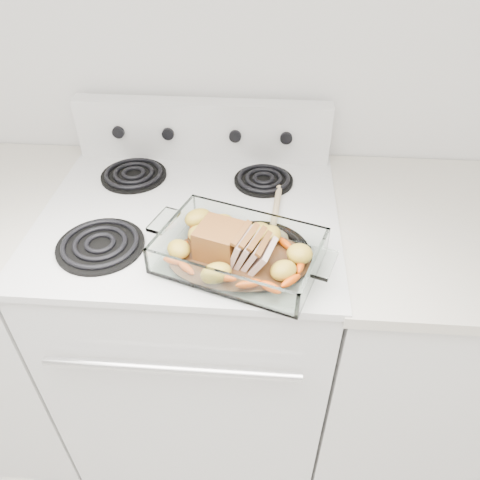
# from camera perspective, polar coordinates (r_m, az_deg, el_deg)

# --- Properties ---
(electric_range) EXTENTS (0.78, 0.70, 1.12)m
(electric_range) POSITION_cam_1_polar(r_m,az_deg,el_deg) (1.56, -5.00, -10.13)
(electric_range) COLOR silver
(electric_range) RESTS_ON ground
(counter_left) EXTENTS (0.58, 0.68, 0.93)m
(counter_left) POSITION_cam_1_polar(r_m,az_deg,el_deg) (1.78, -26.87, -8.22)
(counter_left) COLOR silver
(counter_left) RESTS_ON ground
(counter_right) EXTENTS (0.58, 0.68, 0.93)m
(counter_right) POSITION_cam_1_polar(r_m,az_deg,el_deg) (1.62, 19.50, -11.33)
(counter_right) COLOR silver
(counter_right) RESTS_ON ground
(baking_dish) EXTENTS (0.35, 0.23, 0.07)m
(baking_dish) POSITION_cam_1_polar(r_m,az_deg,el_deg) (1.06, -0.08, -1.92)
(baking_dish) COLOR white
(baking_dish) RESTS_ON electric_range
(pork_roast) EXTENTS (0.18, 0.09, 0.08)m
(pork_roast) POSITION_cam_1_polar(r_m,az_deg,el_deg) (1.04, -1.46, -0.77)
(pork_roast) COLOR brown
(pork_roast) RESTS_ON baking_dish
(roast_vegetables) EXTENTS (0.35, 0.19, 0.04)m
(roast_vegetables) POSITION_cam_1_polar(r_m,az_deg,el_deg) (1.08, -0.14, -0.29)
(roast_vegetables) COLOR #E34400
(roast_vegetables) RESTS_ON baking_dish
(wooden_spoon) EXTENTS (0.06, 0.26, 0.02)m
(wooden_spoon) POSITION_cam_1_polar(r_m,az_deg,el_deg) (1.18, 4.50, 1.89)
(wooden_spoon) COLOR tan
(wooden_spoon) RESTS_ON electric_range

